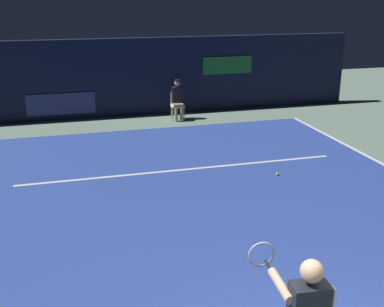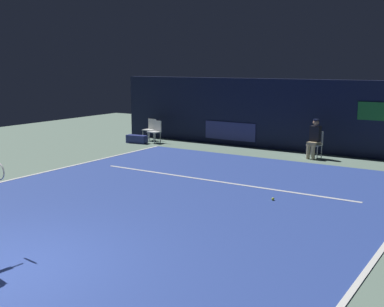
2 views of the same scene
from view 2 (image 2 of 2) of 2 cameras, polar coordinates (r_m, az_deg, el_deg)
name	(u,v)px [view 2 (image 2 of 2)]	position (r m, az deg, el deg)	size (l,w,h in m)	color
ground_plane	(174,199)	(11.73, -2.08, -5.26)	(30.11, 30.11, 0.00)	slate
court_surface	(174,199)	(11.73, -2.08, -5.24)	(9.80, 11.70, 0.01)	#2D479E
line_sideline_right	(36,174)	(14.96, -17.51, -2.27)	(0.10, 11.70, 0.01)	white
line_service	(217,181)	(13.41, 2.93, -3.23)	(7.64, 0.10, 0.01)	white
back_wall	(298,115)	(18.38, 12.02, 4.30)	(15.30, 0.33, 2.60)	#141933
line_judge_on_chair	(315,138)	(17.10, 13.90, 1.72)	(0.48, 0.56, 1.32)	white
courtside_chair_near	(150,128)	(20.67, -4.83, 2.91)	(0.48, 0.45, 0.88)	white
courtside_chair_far	(155,130)	(20.04, -4.24, 2.68)	(0.48, 0.46, 0.88)	white
tennis_ball	(273,199)	(11.72, 9.28, -5.18)	(0.07, 0.07, 0.07)	#CCE033
equipment_bag	(137,139)	(20.03, -6.37, 1.65)	(0.84, 0.32, 0.32)	navy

